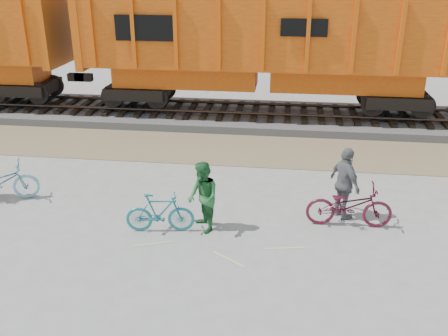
{
  "coord_description": "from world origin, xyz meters",
  "views": [
    {
      "loc": [
        1.86,
        -10.33,
        6.01
      ],
      "look_at": [
        0.35,
        1.5,
        1.0
      ],
      "focal_mm": 40.0,
      "sensor_mm": 36.0,
      "label": 1
    }
  ],
  "objects_px": {
    "bicycle_maroon": "(349,206)",
    "person_man": "(203,197)",
    "hopper_car_center": "(265,44)",
    "bicycle_teal": "(160,213)",
    "person_woman": "(345,184)"
  },
  "relations": [
    {
      "from": "person_woman",
      "to": "hopper_car_center",
      "type": "bearing_deg",
      "value": -13.04
    },
    {
      "from": "bicycle_maroon",
      "to": "person_man",
      "type": "xyz_separation_m",
      "value": [
        -3.45,
        -0.65,
        0.32
      ]
    },
    {
      "from": "bicycle_teal",
      "to": "person_woman",
      "type": "distance_m",
      "value": 4.55
    },
    {
      "from": "bicycle_maroon",
      "to": "person_man",
      "type": "relative_size",
      "value": 1.19
    },
    {
      "from": "hopper_car_center",
      "to": "bicycle_teal",
      "type": "xyz_separation_m",
      "value": [
        -1.91,
        -9.19,
        -2.52
      ]
    },
    {
      "from": "bicycle_teal",
      "to": "bicycle_maroon",
      "type": "xyz_separation_m",
      "value": [
        4.45,
        0.85,
        0.05
      ]
    },
    {
      "from": "bicycle_teal",
      "to": "person_man",
      "type": "bearing_deg",
      "value": -86.44
    },
    {
      "from": "hopper_car_center",
      "to": "person_woman",
      "type": "bearing_deg",
      "value": -72.93
    },
    {
      "from": "bicycle_maroon",
      "to": "bicycle_teal",
      "type": "bearing_deg",
      "value": 99.4
    },
    {
      "from": "bicycle_teal",
      "to": "person_woman",
      "type": "height_order",
      "value": "person_woman"
    },
    {
      "from": "person_man",
      "to": "bicycle_teal",
      "type": "bearing_deg",
      "value": -108.68
    },
    {
      "from": "person_woman",
      "to": "person_man",
      "type": "bearing_deg",
      "value": 77.26
    },
    {
      "from": "person_man",
      "to": "person_woman",
      "type": "bearing_deg",
      "value": 77.38
    },
    {
      "from": "hopper_car_center",
      "to": "bicycle_teal",
      "type": "distance_m",
      "value": 9.72
    },
    {
      "from": "bicycle_teal",
      "to": "hopper_car_center",
      "type": "bearing_deg",
      "value": -19.49
    }
  ]
}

